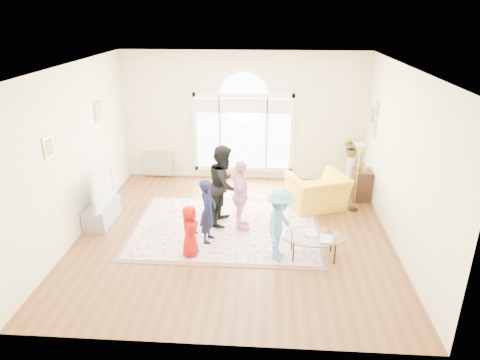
# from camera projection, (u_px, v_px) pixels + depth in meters

# --- Properties ---
(ground) EXTENTS (6.00, 6.00, 0.00)m
(ground) POSITION_uv_depth(u_px,v_px,m) (234.00, 233.00, 8.41)
(ground) COLOR brown
(ground) RESTS_ON ground
(room_shell) EXTENTS (6.00, 6.00, 6.00)m
(room_shell) POSITION_uv_depth(u_px,v_px,m) (243.00, 120.00, 10.44)
(room_shell) COLOR #F5E7C0
(room_shell) RESTS_ON ground
(area_rug) EXTENTS (3.60, 2.60, 0.02)m
(area_rug) POSITION_uv_depth(u_px,v_px,m) (226.00, 227.00, 8.62)
(area_rug) COLOR beige
(area_rug) RESTS_ON ground
(rug_border) EXTENTS (3.80, 2.80, 0.01)m
(rug_border) POSITION_uv_depth(u_px,v_px,m) (226.00, 228.00, 8.62)
(rug_border) COLOR brown
(rug_border) RESTS_ON ground
(tv_console) EXTENTS (0.45, 1.00, 0.42)m
(tv_console) POSITION_uv_depth(u_px,v_px,m) (102.00, 213.00, 8.78)
(tv_console) COLOR #93969B
(tv_console) RESTS_ON ground
(television) EXTENTS (0.17, 1.13, 0.65)m
(television) POSITION_uv_depth(u_px,v_px,m) (99.00, 189.00, 8.58)
(television) COLOR black
(television) RESTS_ON tv_console
(coffee_table) EXTENTS (1.14, 0.75, 0.54)m
(coffee_table) POSITION_uv_depth(u_px,v_px,m) (313.00, 237.00, 7.47)
(coffee_table) COLOR silver
(coffee_table) RESTS_ON ground
(armchair) EXTENTS (1.48, 1.39, 0.77)m
(armchair) POSITION_uv_depth(u_px,v_px,m) (317.00, 192.00, 9.35)
(armchair) COLOR gold
(armchair) RESTS_ON ground
(side_cabinet) EXTENTS (0.40, 0.50, 0.70)m
(side_cabinet) POSITION_uv_depth(u_px,v_px,m) (361.00, 185.00, 9.79)
(side_cabinet) COLOR black
(side_cabinet) RESTS_ON ground
(floor_lamp) EXTENTS (0.30, 0.30, 1.51)m
(floor_lamp) POSITION_uv_depth(u_px,v_px,m) (359.00, 155.00, 8.90)
(floor_lamp) COLOR black
(floor_lamp) RESTS_ON ground
(plant_pedestal) EXTENTS (0.20, 0.20, 0.70)m
(plant_pedestal) POSITION_uv_depth(u_px,v_px,m) (350.00, 169.00, 10.72)
(plant_pedestal) COLOR white
(plant_pedestal) RESTS_ON ground
(potted_plant) EXTENTS (0.49, 0.45, 0.47)m
(potted_plant) POSITION_uv_depth(u_px,v_px,m) (352.00, 147.00, 10.50)
(potted_plant) COLOR #33722D
(potted_plant) RESTS_ON plant_pedestal
(leaning_picture) EXTENTS (0.80, 0.14, 0.62)m
(leaning_picture) POSITION_uv_depth(u_px,v_px,m) (159.00, 176.00, 11.23)
(leaning_picture) COLOR tan
(leaning_picture) RESTS_ON ground
(child_red) EXTENTS (0.35, 0.49, 0.95)m
(child_red) POSITION_uv_depth(u_px,v_px,m) (190.00, 231.00, 7.50)
(child_red) COLOR #B2120C
(child_red) RESTS_ON area_rug
(child_navy) EXTENTS (0.35, 0.48, 1.24)m
(child_navy) POSITION_uv_depth(u_px,v_px,m) (208.00, 211.00, 7.89)
(child_navy) COLOR #111832
(child_navy) RESTS_ON area_rug
(child_black) EXTENTS (0.71, 0.86, 1.64)m
(child_black) POSITION_uv_depth(u_px,v_px,m) (224.00, 185.00, 8.54)
(child_black) COLOR black
(child_black) RESTS_ON area_rug
(child_pink) EXTENTS (0.40, 0.86, 1.42)m
(child_pink) POSITION_uv_depth(u_px,v_px,m) (241.00, 196.00, 8.30)
(child_pink) COLOR #F5A6BB
(child_pink) RESTS_ON area_rug
(child_blue) EXTENTS (0.73, 0.96, 1.31)m
(child_blue) POSITION_uv_depth(u_px,v_px,m) (280.00, 224.00, 7.33)
(child_blue) COLOR #56A6CF
(child_blue) RESTS_ON area_rug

